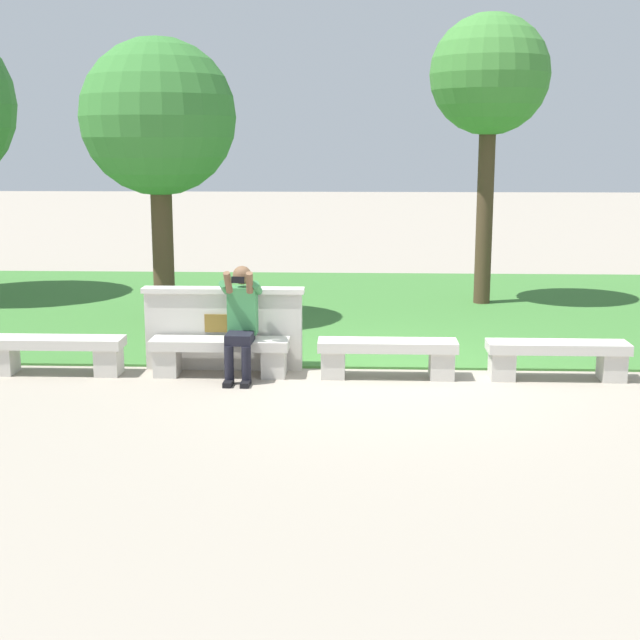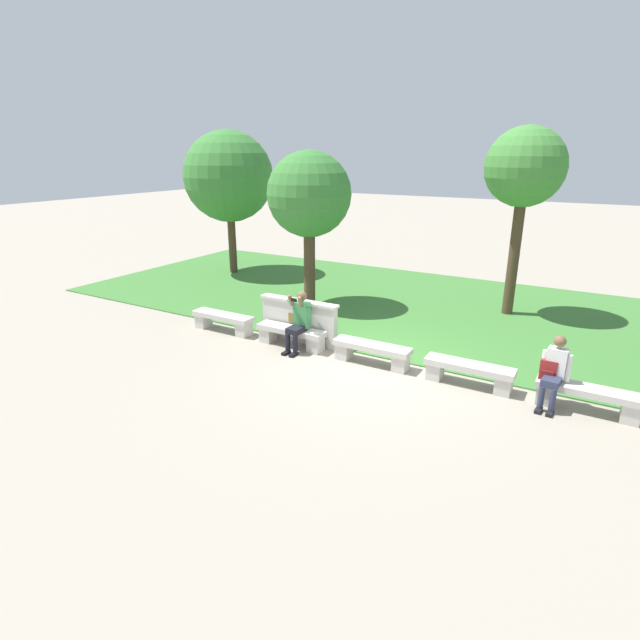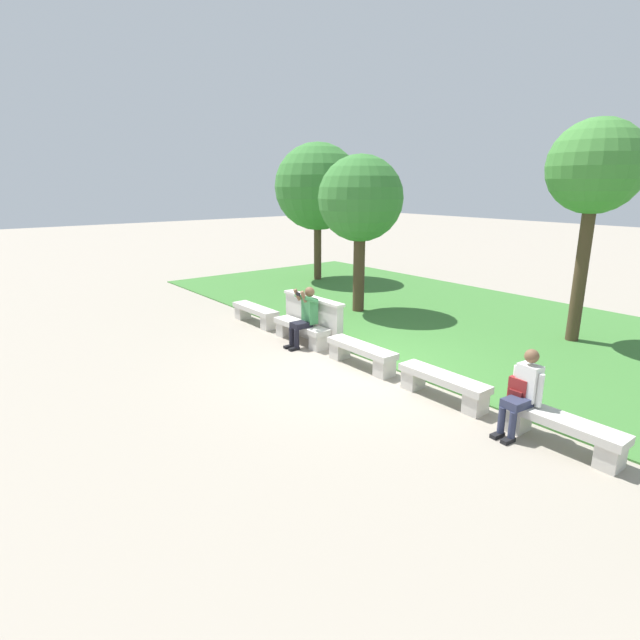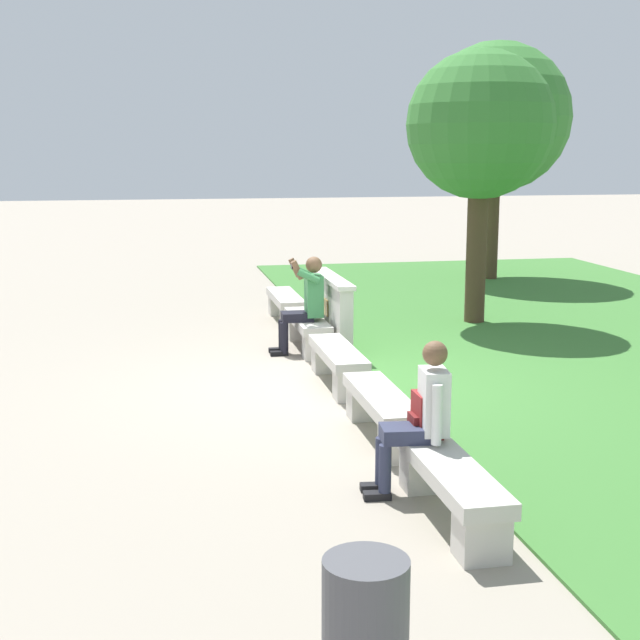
# 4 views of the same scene
# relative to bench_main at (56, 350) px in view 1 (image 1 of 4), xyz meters

# --- Properties ---
(ground_plane) EXTENTS (80.00, 80.00, 0.00)m
(ground_plane) POSITION_rel_bench_main_xyz_m (3.98, 0.00, -0.29)
(ground_plane) COLOR gray
(grass_strip) EXTENTS (21.59, 8.00, 0.03)m
(grass_strip) POSITION_rel_bench_main_xyz_m (3.98, 4.38, -0.28)
(grass_strip) COLOR #3D7533
(grass_strip) RESTS_ON ground
(bench_main) EXTENTS (1.64, 0.40, 0.45)m
(bench_main) POSITION_rel_bench_main_xyz_m (0.00, 0.00, 0.00)
(bench_main) COLOR beige
(bench_main) RESTS_ON ground
(bench_near) EXTENTS (1.64, 0.40, 0.45)m
(bench_near) POSITION_rel_bench_main_xyz_m (1.99, 0.00, 0.00)
(bench_near) COLOR beige
(bench_near) RESTS_ON ground
(bench_mid) EXTENTS (1.64, 0.40, 0.45)m
(bench_mid) POSITION_rel_bench_main_xyz_m (3.98, 0.00, 0.00)
(bench_mid) COLOR beige
(bench_mid) RESTS_ON ground
(bench_far) EXTENTS (1.64, 0.40, 0.45)m
(bench_far) POSITION_rel_bench_main_xyz_m (5.96, 0.00, 0.00)
(bench_far) COLOR beige
(bench_far) RESTS_ON ground
(backrest_wall_with_plaque) EXTENTS (1.97, 0.24, 1.01)m
(backrest_wall_with_plaque) POSITION_rel_bench_main_xyz_m (1.99, 0.34, 0.23)
(backrest_wall_with_plaque) COLOR beige
(backrest_wall_with_plaque) RESTS_ON ground
(person_photographer) EXTENTS (0.48, 0.73, 1.32)m
(person_photographer) POSITION_rel_bench_main_xyz_m (2.26, -0.08, 0.45)
(person_photographer) COLOR black
(person_photographer) RESTS_ON ground
(tree_behind_wall) EXTENTS (2.28, 2.28, 4.24)m
(tree_behind_wall) POSITION_rel_bench_main_xyz_m (0.69, 2.94, 2.77)
(tree_behind_wall) COLOR #4C3826
(tree_behind_wall) RESTS_ON ground
(tree_left_background) EXTENTS (1.97, 1.97, 4.82)m
(tree_left_background) POSITION_rel_bench_main_xyz_m (5.75, 4.92, 3.47)
(tree_left_background) COLOR #4C3826
(tree_left_background) RESTS_ON ground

